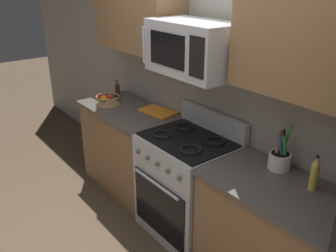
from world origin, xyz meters
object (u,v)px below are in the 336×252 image
fruit_basket (108,99)px  utensil_crock (280,159)px  microwave (193,48)px  bottle_oil (315,174)px  cutting_board (158,111)px  apple_loose (100,96)px  range_oven (187,185)px  bottle_soy (117,89)px

fruit_basket → utensil_crock: bearing=8.2°
microwave → bottle_oil: size_ratio=2.97×
utensil_crock → bottle_oil: bearing=-10.6°
utensil_crock → bottle_oil: utensil_crock is taller
cutting_board → apple_loose: bearing=-159.0°
range_oven → utensil_crock: bearing=14.6°
utensil_crock → bottle_oil: 0.30m
bottle_soy → bottle_oil: bearing=0.5°
range_oven → microwave: bearing=90.1°
microwave → apple_loose: bearing=-175.3°
cutting_board → bottle_oil: (1.72, -0.04, 0.10)m
bottle_soy → range_oven: bearing=-5.1°
microwave → cutting_board: size_ratio=1.97×
fruit_basket → microwave: bearing=5.3°
microwave → cutting_board: (-0.67, 0.16, -0.75)m
cutting_board → bottle_soy: bottle_soy is taller
apple_loose → bottle_soy: size_ratio=0.38×
utensil_crock → cutting_board: utensil_crock is taller
microwave → bottle_soy: (-1.34, 0.09, -0.67)m
microwave → cutting_board: 1.02m
fruit_basket → apple_loose: (-0.18, -0.00, -0.01)m
microwave → fruit_basket: (-1.19, -0.11, -0.71)m
fruit_basket → cutting_board: size_ratio=0.70×
range_oven → bottle_soy: bottle_soy is taller
cutting_board → bottle_oil: 1.72m
utensil_crock → bottle_soy: utensil_crock is taller
apple_loose → microwave: bearing=4.7°
cutting_board → bottle_oil: bearing=-1.5°
utensil_crock → apple_loose: utensil_crock is taller
microwave → bottle_soy: bearing=176.0°
fruit_basket → apple_loose: fruit_basket is taller
range_oven → bottle_soy: 1.45m
microwave → fruit_basket: size_ratio=2.82×
range_oven → cutting_board: bearing=164.7°
utensil_crock → apple_loose: 2.14m
bottle_oil → bottle_soy: size_ratio=1.30×
cutting_board → microwave: bearing=-13.2°
utensil_crock → cutting_board: 1.42m
fruit_basket → apple_loose: 0.18m
fruit_basket → bottle_soy: (-0.15, 0.20, 0.03)m
cutting_board → bottle_soy: bearing=-174.6°
fruit_basket → bottle_oil: bearing=5.7°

